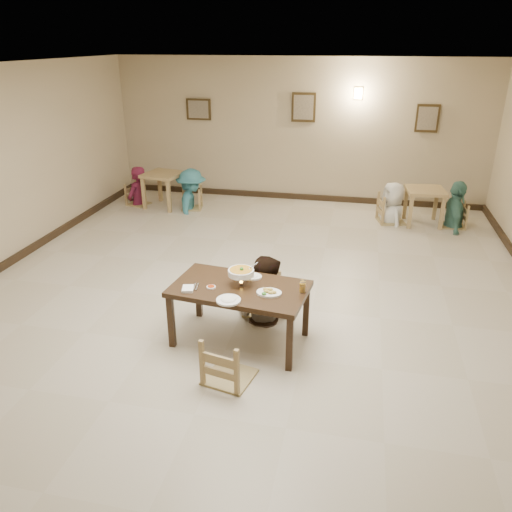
% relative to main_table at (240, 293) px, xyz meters
% --- Properties ---
extents(floor, '(10.00, 10.00, 0.00)m').
position_rel_main_table_xyz_m(floor, '(-0.13, 0.87, -0.64)').
color(floor, '#BCB19B').
rests_on(floor, ground).
extents(ceiling, '(10.00, 10.00, 0.00)m').
position_rel_main_table_xyz_m(ceiling, '(-0.13, 0.87, 2.36)').
color(ceiling, silver).
rests_on(ceiling, wall_back).
extents(wall_back, '(10.00, 0.00, 10.00)m').
position_rel_main_table_xyz_m(wall_back, '(-0.13, 5.87, 0.86)').
color(wall_back, tan).
rests_on(wall_back, floor).
extents(baseboard_back, '(8.00, 0.06, 0.12)m').
position_rel_main_table_xyz_m(baseboard_back, '(-0.13, 5.84, -0.58)').
color(baseboard_back, black).
rests_on(baseboard_back, floor).
extents(picture_a, '(0.55, 0.04, 0.45)m').
position_rel_main_table_xyz_m(picture_a, '(-2.33, 5.83, 1.26)').
color(picture_a, '#322511').
rests_on(picture_a, wall_back).
extents(picture_b, '(0.50, 0.04, 0.60)m').
position_rel_main_table_xyz_m(picture_b, '(-0.03, 5.83, 1.36)').
color(picture_b, '#322511').
rests_on(picture_b, wall_back).
extents(picture_c, '(0.45, 0.04, 0.55)m').
position_rel_main_table_xyz_m(picture_c, '(2.47, 5.83, 1.21)').
color(picture_c, '#322511').
rests_on(picture_c, wall_back).
extents(wall_sconce, '(0.16, 0.05, 0.22)m').
position_rel_main_table_xyz_m(wall_sconce, '(1.07, 5.83, 1.66)').
color(wall_sconce, '#FFD88C').
rests_on(wall_sconce, wall_back).
extents(main_table, '(1.63, 1.04, 0.72)m').
position_rel_main_table_xyz_m(main_table, '(0.00, 0.00, 0.00)').
color(main_table, '#322011').
rests_on(main_table, floor).
extents(chair_far, '(0.45, 0.45, 0.95)m').
position_rel_main_table_xyz_m(chair_far, '(0.12, 0.73, -0.16)').
color(chair_far, tan).
rests_on(chair_far, floor).
extents(chair_near, '(0.48, 0.48, 1.02)m').
position_rel_main_table_xyz_m(chair_near, '(0.06, -0.73, -0.13)').
color(chair_near, tan).
rests_on(chair_near, floor).
extents(main_diner, '(0.97, 0.85, 1.68)m').
position_rel_main_table_xyz_m(main_diner, '(0.16, 0.63, 0.20)').
color(main_diner, gray).
rests_on(main_diner, floor).
extents(curry_warmer, '(0.33, 0.30, 0.27)m').
position_rel_main_table_xyz_m(curry_warmer, '(0.01, 0.05, 0.24)').
color(curry_warmer, silver).
rests_on(curry_warmer, main_table).
extents(rice_plate_far, '(0.27, 0.27, 0.06)m').
position_rel_main_table_xyz_m(rice_plate_far, '(0.07, 0.26, 0.09)').
color(rice_plate_far, white).
rests_on(rice_plate_far, main_table).
extents(rice_plate_near, '(0.27, 0.27, 0.06)m').
position_rel_main_table_xyz_m(rice_plate_near, '(-0.04, -0.36, 0.09)').
color(rice_plate_near, white).
rests_on(rice_plate_near, main_table).
extents(fried_plate, '(0.28, 0.28, 0.06)m').
position_rel_main_table_xyz_m(fried_plate, '(0.36, -0.11, 0.10)').
color(fried_plate, white).
rests_on(fried_plate, main_table).
extents(chili_dish, '(0.10, 0.10, 0.02)m').
position_rel_main_table_xyz_m(chili_dish, '(-0.31, -0.10, 0.09)').
color(chili_dish, white).
rests_on(chili_dish, main_table).
extents(napkin_cutlery, '(0.18, 0.26, 0.03)m').
position_rel_main_table_xyz_m(napkin_cutlery, '(-0.54, -0.20, 0.10)').
color(napkin_cutlery, white).
rests_on(napkin_cutlery, main_table).
extents(drink_glass, '(0.07, 0.07, 0.14)m').
position_rel_main_table_xyz_m(drink_glass, '(0.72, 0.01, 0.15)').
color(drink_glass, white).
rests_on(drink_glass, main_table).
extents(bg_table_left, '(0.86, 0.86, 0.73)m').
position_rel_main_table_xyz_m(bg_table_left, '(-2.81, 4.72, -0.04)').
color(bg_table_left, '#A18454').
rests_on(bg_table_left, floor).
extents(bg_table_right, '(0.76, 0.76, 0.70)m').
position_rel_main_table_xyz_m(bg_table_right, '(2.49, 4.72, -0.07)').
color(bg_table_right, '#A18454').
rests_on(bg_table_right, floor).
extents(bg_chair_ll, '(0.41, 0.41, 0.87)m').
position_rel_main_table_xyz_m(bg_chair_ll, '(-3.42, 4.72, -0.20)').
color(bg_chair_ll, tan).
rests_on(bg_chair_ll, floor).
extents(bg_chair_lr, '(0.41, 0.41, 0.87)m').
position_rel_main_table_xyz_m(bg_chair_lr, '(-2.19, 4.70, -0.21)').
color(bg_chair_lr, tan).
rests_on(bg_chair_lr, floor).
extents(bg_chair_rl, '(0.50, 0.50, 1.06)m').
position_rel_main_table_xyz_m(bg_chair_rl, '(1.91, 4.72, -0.11)').
color(bg_chair_rl, tan).
rests_on(bg_chair_rl, floor).
extents(bg_chair_rr, '(0.42, 0.42, 0.88)m').
position_rel_main_table_xyz_m(bg_chair_rr, '(3.07, 4.70, -0.20)').
color(bg_chair_rr, tan).
rests_on(bg_chair_rr, floor).
extents(bg_diner_a, '(0.53, 0.68, 1.68)m').
position_rel_main_table_xyz_m(bg_diner_a, '(-3.42, 4.72, 0.20)').
color(bg_diner_a, '#5A152E').
rests_on(bg_diner_a, floor).
extents(bg_diner_b, '(0.82, 1.19, 1.70)m').
position_rel_main_table_xyz_m(bg_diner_b, '(-2.19, 4.70, 0.21)').
color(bg_diner_b, teal).
rests_on(bg_diner_b, floor).
extents(bg_diner_c, '(0.75, 0.90, 1.59)m').
position_rel_main_table_xyz_m(bg_diner_c, '(1.91, 4.72, 0.16)').
color(bg_diner_c, silver).
rests_on(bg_diner_c, floor).
extents(bg_diner_d, '(0.46, 1.05, 1.78)m').
position_rel_main_table_xyz_m(bg_diner_d, '(3.07, 4.70, 0.25)').
color(bg_diner_d, '#4B8575').
rests_on(bg_diner_d, floor).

